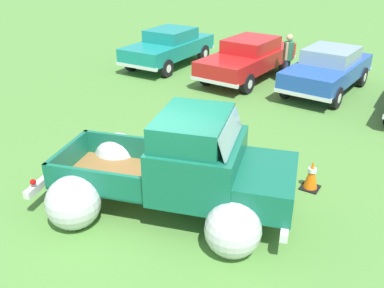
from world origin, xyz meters
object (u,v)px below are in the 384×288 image
(vintage_pickup_truck, at_px, (184,174))
(spectator_0, at_px, (288,56))
(show_car_1, at_px, (249,57))
(show_car_2, at_px, (328,69))
(show_car_0, at_px, (169,46))
(lane_cone_0, at_px, (312,175))

(vintage_pickup_truck, bearing_deg, spectator_0, 81.44)
(show_car_1, bearing_deg, show_car_2, 93.57)
(vintage_pickup_truck, relative_size, spectator_0, 2.92)
(show_car_1, relative_size, spectator_0, 2.75)
(show_car_0, bearing_deg, show_car_1, 90.42)
(vintage_pickup_truck, bearing_deg, show_car_1, 90.81)
(show_car_0, height_order, show_car_2, same)
(show_car_2, distance_m, lane_cone_0, 6.43)
(show_car_2, xyz_separation_m, spectator_0, (-1.45, 0.17, 0.19))
(spectator_0, bearing_deg, show_car_0, -0.72)
(show_car_0, xyz_separation_m, lane_cone_0, (7.78, -6.11, -0.47))
(spectator_0, bearing_deg, show_car_2, 169.14)
(vintage_pickup_truck, xyz_separation_m, show_car_2, (0.21, 8.21, 0.02))
(show_car_1, relative_size, show_car_2, 1.10)
(show_car_2, xyz_separation_m, lane_cone_0, (1.53, -6.23, -0.47))
(show_car_1, bearing_deg, spectator_0, 101.29)
(show_car_0, distance_m, spectator_0, 4.81)
(vintage_pickup_truck, distance_m, show_car_1, 8.59)
(spectator_0, bearing_deg, lane_cone_0, 110.75)
(show_car_1, xyz_separation_m, show_car_2, (2.84, 0.04, -0.00))
(vintage_pickup_truck, xyz_separation_m, show_car_0, (-6.04, 8.09, 0.02))
(vintage_pickup_truck, bearing_deg, show_car_0, 109.78)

